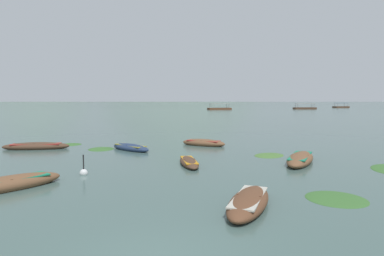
# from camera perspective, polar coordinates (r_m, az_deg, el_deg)

# --- Properties ---
(ground_plane) EXTENTS (6000.00, 6000.00, 0.00)m
(ground_plane) POSITION_cam_1_polar(r_m,az_deg,el_deg) (1506.46, -2.96, 4.68)
(ground_plane) COLOR #425B56
(mountain_1) EXTENTS (870.76, 870.76, 299.34)m
(mountain_1) POSITION_cam_1_polar(r_m,az_deg,el_deg) (2229.48, -25.70, 8.10)
(mountain_1) COLOR slate
(mountain_1) RESTS_ON ground
(mountain_2) EXTENTS (1113.50, 1113.50, 455.14)m
(mountain_2) POSITION_cam_1_polar(r_m,az_deg,el_deg) (2019.97, -2.52, 11.18)
(mountain_2) COLOR slate
(mountain_2) RESTS_ON ground
(rowboat_1) EXTENTS (3.61, 2.70, 0.62)m
(rowboat_1) POSITION_cam_1_polar(r_m,az_deg,el_deg) (24.95, 2.02, -2.63)
(rowboat_1) COLOR brown
(rowboat_1) RESTS_ON ground
(rowboat_2) EXTENTS (2.53, 3.84, 0.58)m
(rowboat_2) POSITION_cam_1_polar(r_m,az_deg,el_deg) (10.86, 9.87, -12.62)
(rowboat_2) COLOR brown
(rowboat_2) RESTS_ON ground
(rowboat_3) EXTENTS (3.31, 4.59, 0.65)m
(rowboat_3) POSITION_cam_1_polar(r_m,az_deg,el_deg) (19.06, 18.37, -5.16)
(rowboat_3) COLOR brown
(rowboat_3) RESTS_ON ground
(rowboat_4) EXTENTS (4.62, 1.57, 0.60)m
(rowboat_4) POSITION_cam_1_polar(r_m,az_deg,el_deg) (25.64, -25.56, -2.91)
(rowboat_4) COLOR #4C3323
(rowboat_4) RESTS_ON ground
(rowboat_6) EXTENTS (3.68, 3.77, 0.66)m
(rowboat_6) POSITION_cam_1_polar(r_m,az_deg,el_deg) (14.62, -29.41, -8.53)
(rowboat_6) COLOR brown
(rowboat_6) RESTS_ON ground
(rowboat_7) EXTENTS (3.36, 3.41, 0.54)m
(rowboat_7) POSITION_cam_1_polar(r_m,az_deg,el_deg) (23.07, -10.69, -3.38)
(rowboat_7) COLOR navy
(rowboat_7) RESTS_ON ground
(rowboat_8) EXTENTS (1.25, 3.45, 0.42)m
(rowboat_8) POSITION_cam_1_polar(r_m,az_deg,el_deg) (17.57, -0.52, -5.98)
(rowboat_8) COLOR #4C3323
(rowboat_8) RESTS_ON ground
(ferry_0) EXTENTS (9.13, 4.81, 2.54)m
(ferry_0) POSITION_cam_1_polar(r_m,az_deg,el_deg) (122.57, 4.80, 3.40)
(ferry_0) COLOR brown
(ferry_0) RESTS_ON ground
(ferry_1) EXTENTS (8.19, 4.81, 2.54)m
(ferry_1) POSITION_cam_1_polar(r_m,az_deg,el_deg) (169.64, 24.57, 3.37)
(ferry_1) COLOR #4C3323
(ferry_1) RESTS_ON ground
(ferry_2) EXTENTS (8.71, 3.02, 2.54)m
(ferry_2) POSITION_cam_1_polar(r_m,az_deg,el_deg) (137.27, 19.07, 3.31)
(ferry_2) COLOR #4C3323
(ferry_2) RESTS_ON ground
(mooring_buoy) EXTENTS (0.37, 0.37, 1.04)m
(mooring_buoy) POSITION_cam_1_polar(r_m,az_deg,el_deg) (16.08, -18.38, -7.37)
(mooring_buoy) COLOR silver
(mooring_buoy) RESTS_ON ground
(weed_patch_1) EXTENTS (2.17, 2.17, 0.14)m
(weed_patch_1) POSITION_cam_1_polar(r_m,az_deg,el_deg) (27.15, -20.37, -2.73)
(weed_patch_1) COLOR #38662D
(weed_patch_1) RESTS_ON ground
(weed_patch_2) EXTENTS (2.92, 2.92, 0.14)m
(weed_patch_2) POSITION_cam_1_polar(r_m,az_deg,el_deg) (12.67, 23.86, -11.28)
(weed_patch_2) COLOR #38662D
(weed_patch_2) RESTS_ON ground
(weed_patch_5) EXTENTS (1.87, 2.16, 0.14)m
(weed_patch_5) POSITION_cam_1_polar(r_m,az_deg,el_deg) (23.95, -15.59, -3.58)
(weed_patch_5) COLOR #38662D
(weed_patch_5) RESTS_ON ground
(weed_patch_6) EXTENTS (2.72, 2.79, 0.14)m
(weed_patch_6) POSITION_cam_1_polar(r_m,az_deg,el_deg) (21.00, 13.31, -4.70)
(weed_patch_6) COLOR #477033
(weed_patch_6) RESTS_ON ground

